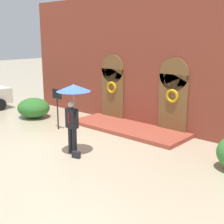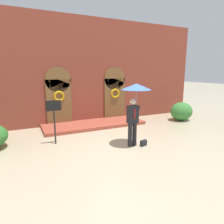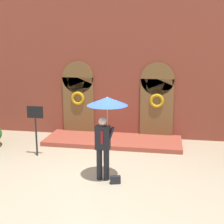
% 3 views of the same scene
% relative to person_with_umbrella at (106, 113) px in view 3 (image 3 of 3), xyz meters
% --- Properties ---
extents(ground_plane, '(80.00, 80.00, 0.00)m').
position_rel_person_with_umbrella_xyz_m(ground_plane, '(-0.39, 0.27, -1.91)').
color(ground_plane, tan).
extents(building_facade, '(14.00, 2.30, 5.60)m').
position_rel_person_with_umbrella_xyz_m(building_facade, '(-0.39, 4.42, 0.77)').
color(building_facade, brown).
rests_on(building_facade, ground).
extents(person_with_umbrella, '(1.10, 1.10, 2.36)m').
position_rel_person_with_umbrella_xyz_m(person_with_umbrella, '(0.00, 0.00, 0.00)').
color(person_with_umbrella, black).
rests_on(person_with_umbrella, ground).
extents(handbag, '(0.30, 0.20, 0.22)m').
position_rel_person_with_umbrella_xyz_m(handbag, '(0.29, -0.20, -1.80)').
color(handbag, black).
rests_on(handbag, ground).
extents(sign_post, '(0.56, 0.06, 1.72)m').
position_rel_person_with_umbrella_xyz_m(sign_post, '(-2.70, 1.48, -0.75)').
color(sign_post, black).
rests_on(sign_post, ground).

